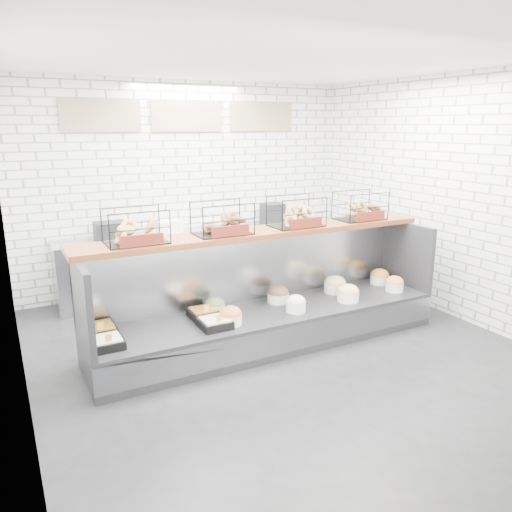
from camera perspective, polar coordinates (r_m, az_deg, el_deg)
ground at (r=5.49m, az=3.13°, el=-11.00°), size 5.50×5.50×0.00m
room_shell at (r=5.48m, az=0.14°, el=11.36°), size 5.02×5.51×3.01m
display_case at (r=5.64m, az=1.46°, el=-6.64°), size 4.00×0.90×1.20m
bagel_shelf at (r=5.49m, az=0.55°, el=4.12°), size 4.10×0.50×0.40m
prep_counter at (r=7.39m, az=-6.55°, el=-0.36°), size 4.00×0.60×1.20m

